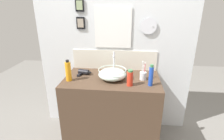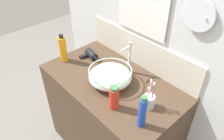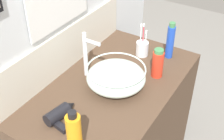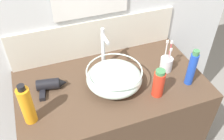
{
  "view_description": "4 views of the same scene",
  "coord_description": "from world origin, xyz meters",
  "views": [
    {
      "loc": [
        0.19,
        -1.82,
        1.63
      ],
      "look_at": [
        0.0,
        0.0,
        0.94
      ],
      "focal_mm": 28.0,
      "sensor_mm": 36.0,
      "label": 1
    },
    {
      "loc": [
        0.92,
        -0.84,
        1.87
      ],
      "look_at": [
        0.0,
        0.0,
        0.94
      ],
      "focal_mm": 35.0,
      "sensor_mm": 36.0,
      "label": 2
    },
    {
      "loc": [
        -1.11,
        -0.68,
        1.88
      ],
      "look_at": [
        0.0,
        0.0,
        0.94
      ],
      "focal_mm": 50.0,
      "sensor_mm": 36.0,
      "label": 3
    },
    {
      "loc": [
        -0.35,
        -0.98,
        1.83
      ],
      "look_at": [
        0.0,
        0.0,
        0.94
      ],
      "focal_mm": 40.0,
      "sensor_mm": 36.0,
      "label": 4
    }
  ],
  "objects": [
    {
      "name": "vanity_counter",
      "position": [
        0.0,
        0.0,
        0.42
      ],
      "size": [
        1.09,
        0.61,
        0.84
      ],
      "primitive_type": "cube",
      "color": "#4C3828",
      "rests_on": "ground"
    },
    {
      "name": "glass_bowl_sink",
      "position": [
        0.01,
        -0.02,
        0.9
      ],
      "size": [
        0.31,
        0.31,
        0.12
      ],
      "color": "silver",
      "rests_on": "vanity_counter"
    },
    {
      "name": "faucet",
      "position": [
        0.01,
        0.16,
        0.99
      ],
      "size": [
        0.02,
        0.11,
        0.27
      ],
      "color": "silver",
      "rests_on": "vanity_counter"
    },
    {
      "name": "hair_drier",
      "position": [
        -0.34,
        0.07,
        0.86
      ],
      "size": [
        0.17,
        0.13,
        0.06
      ],
      "color": "black",
      "rests_on": "vanity_counter"
    },
    {
      "name": "toothbrush_cup",
      "position": [
        0.35,
        -0.0,
        0.88
      ],
      "size": [
        0.07,
        0.07,
        0.21
      ],
      "color": "silver",
      "rests_on": "vanity_counter"
    },
    {
      "name": "lotion_bottle",
      "position": [
        0.42,
        -0.15,
        0.94
      ],
      "size": [
        0.05,
        0.05,
        0.23
      ],
      "color": "blue",
      "rests_on": "vanity_counter"
    },
    {
      "name": "spray_bottle",
      "position": [
        -0.46,
        -0.11,
        0.95
      ],
      "size": [
        0.06,
        0.06,
        0.24
      ],
      "color": "orange",
      "rests_on": "vanity_counter"
    },
    {
      "name": "soap_dispenser",
      "position": [
        0.21,
        -0.17,
        0.92
      ],
      "size": [
        0.06,
        0.06,
        0.17
      ],
      "color": "red",
      "rests_on": "vanity_counter"
    }
  ]
}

